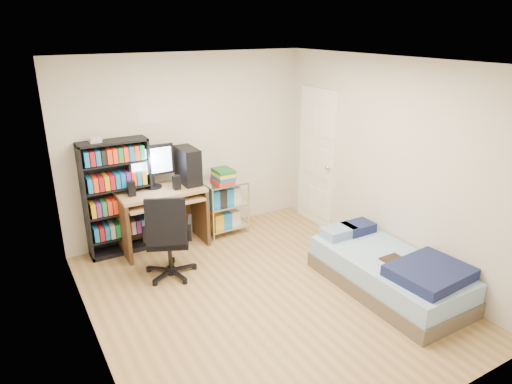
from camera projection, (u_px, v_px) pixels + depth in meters
room at (264, 190)px, 4.63m from camera, size 3.58×4.08×2.58m
media_shelf at (118, 197)px, 5.79m from camera, size 0.84×0.28×1.56m
computer_desk at (167, 192)px, 6.01m from camera, size 1.10×0.64×1.38m
office_chair at (169, 251)px, 5.33m from camera, size 0.82×0.82×1.05m
wire_cart at (224, 192)px, 6.38m from camera, size 0.59×0.43×0.94m
bed at (390, 272)px, 5.09m from camera, size 0.90×1.80×0.51m
door at (317, 158)px, 6.62m from camera, size 0.12×0.80×2.00m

